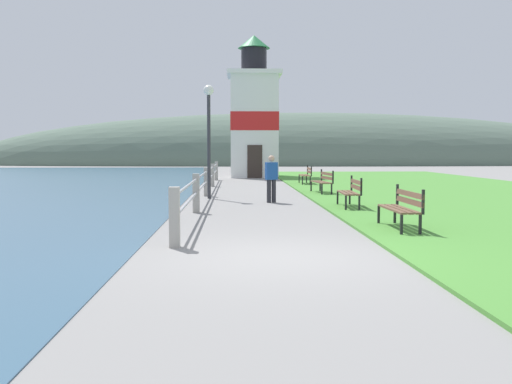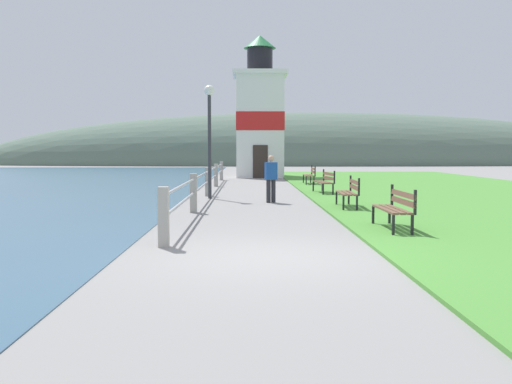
# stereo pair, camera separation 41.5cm
# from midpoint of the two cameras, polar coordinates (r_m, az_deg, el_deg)

# --- Properties ---
(ground_plane) EXTENTS (160.00, 160.00, 0.00)m
(ground_plane) POSITION_cam_midpoint_polar(r_m,az_deg,el_deg) (9.15, 1.06, -6.55)
(ground_plane) COLOR gray
(grass_verge) EXTENTS (12.00, 40.91, 0.06)m
(grass_verge) POSITION_cam_midpoint_polar(r_m,az_deg,el_deg) (24.17, 18.17, 0.04)
(grass_verge) COLOR #4C8E38
(grass_verge) RESTS_ON ground_plane
(seawall_railing) EXTENTS (0.18, 22.36, 1.07)m
(seawall_railing) POSITION_cam_midpoint_polar(r_m,az_deg,el_deg) (21.13, -5.55, 1.27)
(seawall_railing) COLOR #A8A399
(seawall_railing) RESTS_ON ground_plane
(park_bench_near) EXTENTS (0.48, 1.78, 0.94)m
(park_bench_near) POSITION_cam_midpoint_polar(r_m,az_deg,el_deg) (12.32, 13.50, -1.35)
(park_bench_near) COLOR brown
(park_bench_near) RESTS_ON ground_plane
(park_bench_midway) EXTENTS (0.54, 1.69, 0.94)m
(park_bench_midway) POSITION_cam_midpoint_polar(r_m,az_deg,el_deg) (16.67, 8.79, 0.15)
(park_bench_midway) COLOR brown
(park_bench_midway) RESTS_ON ground_plane
(park_bench_far) EXTENTS (0.65, 1.81, 0.94)m
(park_bench_far) POSITION_cam_midpoint_polar(r_m,az_deg,el_deg) (22.09, 6.21, 1.17)
(park_bench_far) COLOR brown
(park_bench_far) RESTS_ON ground_plane
(park_bench_by_lighthouse) EXTENTS (0.50, 1.71, 0.94)m
(park_bench_by_lighthouse) POSITION_cam_midpoint_polar(r_m,az_deg,el_deg) (27.92, 4.64, 1.82)
(park_bench_by_lighthouse) COLOR brown
(park_bench_by_lighthouse) RESTS_ON ground_plane
(lighthouse) EXTENTS (3.33, 3.33, 8.80)m
(lighthouse) POSITION_cam_midpoint_polar(r_m,az_deg,el_deg) (35.93, -0.54, 7.49)
(lighthouse) COLOR white
(lighthouse) RESTS_ON ground_plane
(person_strolling) EXTENTS (0.42, 0.30, 1.53)m
(person_strolling) POSITION_cam_midpoint_polar(r_m,az_deg,el_deg) (18.44, 0.91, 1.50)
(person_strolling) COLOR #28282D
(person_strolling) RESTS_ON ground_plane
(lamp_post) EXTENTS (0.36, 0.36, 3.96)m
(lamp_post) POSITION_cam_midpoint_polar(r_m,az_deg,el_deg) (20.08, -5.34, 7.15)
(lamp_post) COLOR #333338
(lamp_post) RESTS_ON ground_plane
(distant_hillside) EXTENTS (80.00, 16.00, 12.00)m
(distant_hillside) POSITION_cam_midpoint_polar(r_m,az_deg,el_deg) (66.81, 5.22, 2.76)
(distant_hillside) COLOR #566B5B
(distant_hillside) RESTS_ON ground_plane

